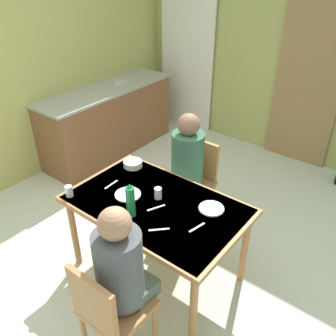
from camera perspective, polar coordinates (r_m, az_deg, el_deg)
name	(u,v)px	position (r m, az deg, el deg)	size (l,w,h in m)	color
ground_plane	(137,253)	(3.44, -5.02, -13.35)	(7.05, 7.05, 0.00)	beige
wall_back	(280,42)	(4.86, 17.40, 18.64)	(4.14, 0.10, 2.88)	tan
wall_left	(43,50)	(4.52, -19.35, 17.39)	(0.10, 4.07, 2.88)	tan
door_wooden	(308,86)	(4.76, 21.40, 12.07)	(0.80, 0.05, 2.00)	#977249
curtain_panel	(187,47)	(5.44, 3.04, 18.73)	(0.90, 0.03, 2.42)	white
kitchen_counter	(108,120)	(4.92, -9.56, 7.52)	(0.61, 1.94, 0.91)	brown
dining_table	(156,211)	(2.83, -1.88, -6.85)	(1.38, 0.87, 0.74)	#A87042
chair_near_diner	(108,310)	(2.44, -9.48, -21.45)	(0.40, 0.40, 0.87)	#A87042
chair_far_diner	(194,178)	(3.53, 4.16, -1.61)	(0.40, 0.40, 0.87)	#A87042
person_near_diner	(121,265)	(2.28, -7.57, -15.11)	(0.30, 0.37, 0.77)	#4A594E
person_far_diner	(187,159)	(3.28, 3.00, 1.50)	(0.30, 0.37, 0.77)	#326C4D
water_bottle_green_near	(130,201)	(2.60, -6.01, -5.24)	(0.07, 0.07, 0.28)	#208247
serving_bowl_center	(133,164)	(3.24, -5.63, 0.68)	(0.17, 0.17, 0.06)	#EEE5CF
dinner_plate_near_left	(128,194)	(2.89, -6.43, -4.22)	(0.21, 0.21, 0.01)	white
dinner_plate_near_right	(211,208)	(2.75, 6.93, -6.43)	(0.19, 0.19, 0.01)	white
drinking_glass_by_near_diner	(158,193)	(2.82, -1.60, -4.04)	(0.06, 0.06, 0.09)	silver
drinking_glass_by_far_diner	(69,191)	(2.94, -15.52, -3.57)	(0.06, 0.06, 0.09)	silver
cutlery_knife_near	(156,208)	(2.74, -1.90, -6.36)	(0.15, 0.02, 0.00)	silver
cutlery_fork_near	(111,185)	(3.03, -9.06, -2.63)	(0.15, 0.02, 0.00)	silver
cutlery_knife_far	(197,227)	(2.57, 4.65, -9.44)	(0.15, 0.02, 0.00)	silver
cutlery_fork_far	(159,230)	(2.55, -1.44, -9.79)	(0.15, 0.02, 0.00)	silver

